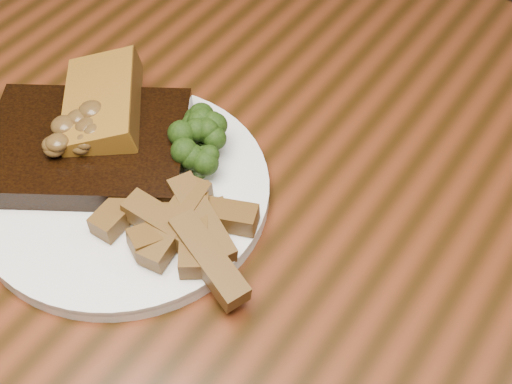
# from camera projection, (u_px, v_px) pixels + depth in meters

# --- Properties ---
(dining_table) EXTENTS (1.60, 0.90, 0.75)m
(dining_table) POSITION_uv_depth(u_px,v_px,m) (244.00, 262.00, 0.74)
(dining_table) COLOR #522310
(dining_table) RESTS_ON ground
(chair_far) EXTENTS (0.53, 0.53, 0.84)m
(chair_far) POSITION_uv_depth(u_px,v_px,m) (378.00, 15.00, 1.34)
(chair_far) COLOR black
(chair_far) RESTS_ON ground
(plate) EXTENTS (0.32, 0.32, 0.01)m
(plate) POSITION_uv_depth(u_px,v_px,m) (125.00, 192.00, 0.67)
(plate) COLOR white
(plate) RESTS_ON dining_table
(steak) EXTENTS (0.23, 0.22, 0.03)m
(steak) POSITION_uv_depth(u_px,v_px,m) (88.00, 147.00, 0.68)
(steak) COLOR black
(steak) RESTS_ON plate
(steak_bone) EXTENTS (0.12, 0.09, 0.02)m
(steak_bone) POSITION_uv_depth(u_px,v_px,m) (40.00, 193.00, 0.65)
(steak_bone) COLOR #B8AA8E
(steak_bone) RESTS_ON plate
(mushroom_pile) EXTENTS (0.07, 0.07, 0.03)m
(mushroom_pile) POSITION_uv_depth(u_px,v_px,m) (85.00, 127.00, 0.66)
(mushroom_pile) COLOR #553D1A
(mushroom_pile) RESTS_ON steak
(garlic_bread) EXTENTS (0.13, 0.14, 0.03)m
(garlic_bread) POSITION_uv_depth(u_px,v_px,m) (105.00, 119.00, 0.70)
(garlic_bread) COLOR #9A5F1C
(garlic_bread) RESTS_ON plate
(potato_wedges) EXTENTS (0.12, 0.12, 0.02)m
(potato_wedges) POSITION_uv_depth(u_px,v_px,m) (185.00, 213.00, 0.63)
(potato_wedges) COLOR brown
(potato_wedges) RESTS_ON plate
(broccoli_cluster) EXTENTS (0.07, 0.07, 0.04)m
(broccoli_cluster) POSITION_uv_depth(u_px,v_px,m) (213.00, 140.00, 0.68)
(broccoli_cluster) COLOR #243C0D
(broccoli_cluster) RESTS_ON plate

